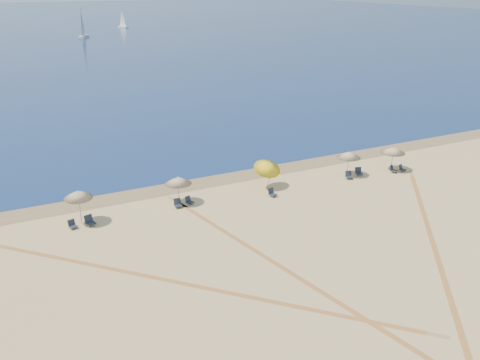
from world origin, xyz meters
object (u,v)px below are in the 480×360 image
object	(u,v)px
chair_1	(72,225)
sailboat_1	(83,28)
umbrella_2	(178,180)
chair_6	(349,175)
chair_4	(189,201)
chair_5	(272,193)
umbrella_4	(349,155)
chair_2	(90,221)
chair_7	(359,172)
chair_9	(402,168)
umbrella_3	(268,166)
chair_3	(178,204)
umbrella_1	(78,194)
chair_8	(393,169)
sailboat_0	(123,21)
umbrella_5	(393,150)

from	to	relation	value
chair_1	sailboat_1	bearing A→B (deg)	62.92
umbrella_2	chair_6	size ratio (longest dim) A/B	2.92
chair_4	chair_5	xyz separation A→B (m)	(6.47, -1.52, 0.03)
umbrella_4	chair_1	distance (m)	23.58
chair_1	chair_2	world-z (taller)	chair_2
sailboat_1	chair_1	bearing A→B (deg)	-73.10
chair_5	chair_7	world-z (taller)	chair_7
chair_1	sailboat_1	size ratio (longest dim) A/B	0.08
chair_1	chair_4	bearing A→B (deg)	-14.40
umbrella_2	chair_9	world-z (taller)	umbrella_2
chair_9	chair_2	bearing A→B (deg)	156.67
umbrella_3	sailboat_1	distance (m)	127.31
chair_9	umbrella_2	bearing A→B (deg)	153.49
chair_3	chair_6	size ratio (longest dim) A/B	0.91
umbrella_1	chair_8	world-z (taller)	umbrella_1
chair_9	umbrella_1	bearing A→B (deg)	155.57
umbrella_1	chair_2	size ratio (longest dim) A/B	3.07
chair_6	sailboat_0	bearing A→B (deg)	99.65
chair_7	umbrella_1	bearing A→B (deg)	-165.75
umbrella_4	chair_7	size ratio (longest dim) A/B	2.85
chair_5	umbrella_5	bearing A→B (deg)	-12.66
sailboat_1	chair_2	bearing A→B (deg)	-72.59
umbrella_2	umbrella_3	bearing A→B (deg)	-2.33
umbrella_3	sailboat_1	world-z (taller)	sailboat_1
chair_2	sailboat_1	world-z (taller)	sailboat_1
umbrella_1	chair_7	bearing A→B (deg)	-2.58
chair_4	chair_9	world-z (taller)	chair_9
umbrella_2	chair_7	distance (m)	16.46
umbrella_5	chair_5	bearing A→B (deg)	-178.20
chair_2	chair_1	bearing A→B (deg)	161.73
umbrella_4	chair_3	bearing A→B (deg)	179.09
chair_8	chair_9	world-z (taller)	chair_8
chair_2	chair_6	distance (m)	21.97
umbrella_5	chair_1	distance (m)	27.96
umbrella_4	chair_9	xyz separation A→B (m)	(5.04, -1.34, -1.66)
umbrella_4	umbrella_1	bearing A→B (deg)	178.28
umbrella_1	chair_5	xyz separation A→B (m)	(14.53, -1.78, -1.93)
chair_2	chair_6	xyz separation A→B (m)	(21.96, -0.82, -0.03)
umbrella_3	chair_7	world-z (taller)	umbrella_3
umbrella_5	chair_8	size ratio (longest dim) A/B	2.88
umbrella_2	chair_5	size ratio (longest dim) A/B	2.97
umbrella_3	sailboat_0	distance (m)	158.21
umbrella_1	chair_9	world-z (taller)	umbrella_1
umbrella_4	chair_5	bearing A→B (deg)	-172.48
umbrella_3	chair_3	xyz separation A→B (m)	(-7.97, -0.34, -1.61)
umbrella_5	chair_3	distance (m)	20.21
chair_2	sailboat_0	world-z (taller)	sailboat_0
chair_8	umbrella_3	bearing A→B (deg)	148.75
umbrella_3	chair_3	distance (m)	8.14
umbrella_2	chair_5	bearing A→B (deg)	-15.64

